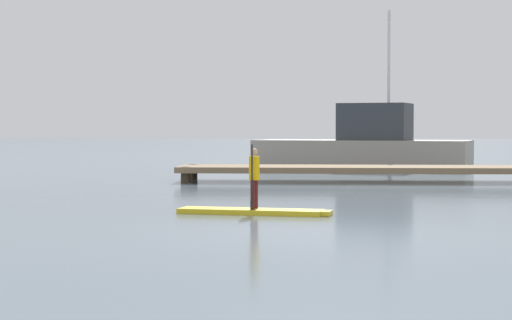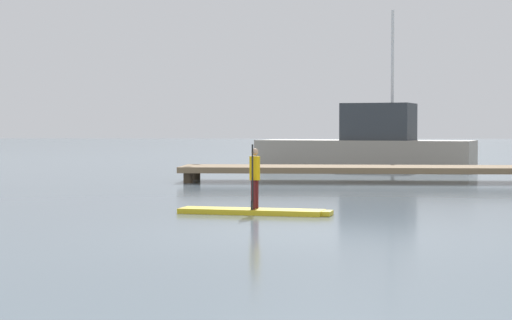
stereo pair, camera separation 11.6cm
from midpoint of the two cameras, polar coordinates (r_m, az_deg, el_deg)
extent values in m
plane|color=slate|center=(15.08, 2.57, -4.49)|extent=(240.00, 240.00, 0.00)
cube|color=gold|center=(18.37, -0.51, -3.16)|extent=(2.93, 1.17, 0.10)
cube|color=gold|center=(18.04, 4.06, -3.25)|extent=(0.32, 0.49, 0.09)
cylinder|color=#4C1419|center=(18.44, -0.19, -2.10)|extent=(0.09, 0.09, 0.57)
cylinder|color=#4C1419|center=(18.20, -0.39, -2.15)|extent=(0.09, 0.09, 0.57)
cylinder|color=#F2B20C|center=(18.29, -0.29, -0.50)|extent=(0.24, 0.24, 0.47)
sphere|color=tan|center=(18.28, -0.29, 0.51)|extent=(0.14, 0.14, 0.14)
cylinder|color=black|center=(18.13, -0.43, -1.05)|extent=(0.03, 0.03, 1.27)
cube|color=black|center=(18.17, -0.43, -2.77)|extent=(0.06, 0.14, 0.18)
cube|color=#9E9384|center=(37.45, 6.37, 0.31)|extent=(8.89, 4.89, 1.18)
cube|color=#33383D|center=(37.30, 7.20, 2.33)|extent=(3.15, 2.73, 1.46)
cylinder|color=silver|center=(37.29, 8.03, 6.26)|extent=(0.12, 0.12, 3.65)
cube|color=#846B4C|center=(29.15, 7.96, -0.56)|extent=(13.00, 2.41, 0.18)
cylinder|color=#473828|center=(28.45, -4.45, -0.92)|extent=(0.28, 0.28, 0.49)
cylinder|color=#473828|center=(30.25, -3.97, -0.74)|extent=(0.28, 0.28, 0.49)
camera|label=1|loc=(0.06, -90.20, -0.01)|focal=65.49mm
camera|label=2|loc=(0.06, 89.80, 0.01)|focal=65.49mm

